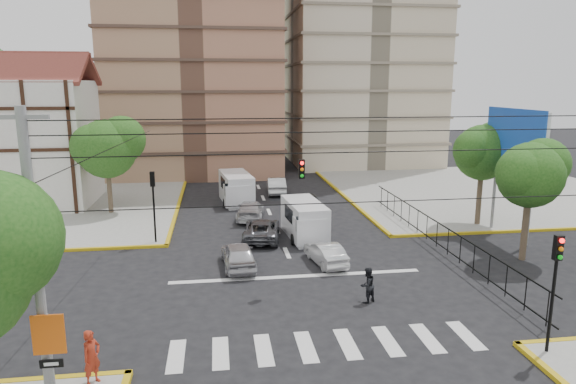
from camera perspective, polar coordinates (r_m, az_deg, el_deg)
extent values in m
plane|color=black|center=(25.66, 1.44, -10.32)|extent=(160.00, 160.00, 0.00)
cube|color=gray|center=(47.29, -27.69, -1.24)|extent=(26.00, 26.00, 0.15)
cube|color=gray|center=(50.52, 20.43, 0.14)|extent=(26.00, 26.00, 0.15)
cube|color=silver|center=(20.33, 4.33, -16.61)|extent=(12.00, 2.40, 0.01)
cube|color=silver|center=(26.76, 1.01, -9.35)|extent=(13.00, 0.40, 0.01)
cube|color=silver|center=(46.21, -27.10, 4.75)|extent=(10.00, 8.00, 10.00)
cube|color=maroon|center=(44.19, -28.63, 12.03)|extent=(10.80, 4.25, 2.65)
cube|color=maroon|center=(47.78, -27.04, 12.06)|extent=(10.80, 4.25, 2.65)
cylinder|color=slate|center=(33.91, 25.20, -2.13)|extent=(0.20, 0.20, 4.00)
cylinder|color=slate|center=(37.22, 21.88, -0.69)|extent=(0.20, 0.20, 4.00)
cube|color=silver|center=(34.92, 24.00, 5.03)|extent=(0.25, 6.00, 4.00)
cube|color=blue|center=(34.81, 23.72, 5.04)|extent=(0.08, 6.20, 4.20)
cylinder|color=#473828|center=(31.49, 24.87, -3.20)|extent=(0.36, 0.36, 4.20)
sphere|color=#1B4B15|center=(30.95, 25.31, 1.72)|extent=(3.60, 3.60, 3.60)
sphere|color=#1B4B15|center=(31.61, 26.47, 2.80)|extent=(2.88, 2.88, 2.88)
sphere|color=#1B4B15|center=(30.28, 24.51, 1.93)|extent=(2.70, 2.70, 2.70)
cylinder|color=#473828|center=(37.81, 20.49, -0.26)|extent=(0.36, 0.36, 4.48)
sphere|color=#1B4B15|center=(37.35, 20.81, 4.13)|extent=(3.80, 3.80, 3.80)
sphere|color=#1B4B15|center=(38.01, 21.92, 5.03)|extent=(3.04, 3.04, 3.04)
sphere|color=#1B4B15|center=(36.70, 20.01, 4.36)|extent=(2.85, 2.85, 2.85)
cylinder|color=#473828|center=(40.96, -19.23, 0.52)|extent=(0.36, 0.36, 4.20)
sphere|color=#1B4B15|center=(40.52, -19.51, 4.55)|extent=(4.40, 4.40, 4.40)
sphere|color=#1B4B15|center=(40.54, -17.96, 5.60)|extent=(3.52, 3.52, 3.52)
sphere|color=#1B4B15|center=(40.39, -20.84, 4.75)|extent=(3.30, 3.30, 3.30)
cylinder|color=black|center=(21.05, 27.23, -11.23)|extent=(0.12, 0.12, 3.50)
cube|color=black|center=(20.34, 27.81, -5.49)|extent=(0.28, 0.22, 0.90)
sphere|color=#FF0C0C|center=(20.26, 27.90, -4.68)|extent=(0.17, 0.17, 0.17)
cylinder|color=black|center=(32.42, -14.63, -2.43)|extent=(0.12, 0.12, 3.50)
cube|color=black|center=(31.96, -14.84, 1.40)|extent=(0.28, 0.22, 0.90)
sphere|color=#FF0C0C|center=(31.91, -14.87, 1.93)|extent=(0.17, 0.17, 0.17)
cube|color=black|center=(24.08, 1.51, 2.57)|extent=(0.28, 0.22, 0.90)
cylinder|color=black|center=(15.35, 7.08, -1.16)|extent=(18.00, 0.03, 0.03)
cylinder|color=slate|center=(16.10, -26.10, -7.62)|extent=(0.28, 0.28, 9.00)
cube|color=slate|center=(15.31, -27.53, 7.41)|extent=(1.40, 0.12, 0.12)
cylinder|color=slate|center=(17.00, -24.72, -17.13)|extent=(0.08, 0.08, 3.20)
cube|color=#E5590C|center=(16.52, -25.07, -14.16)|extent=(0.90, 0.06, 1.20)
cube|color=black|center=(16.92, -24.79, -16.91)|extent=(0.65, 0.05, 0.25)
cube|color=silver|center=(33.11, 1.82, -3.07)|extent=(2.44, 5.18, 2.31)
cube|color=silver|center=(31.24, 2.45, -4.28)|extent=(2.01, 1.37, 1.61)
cube|color=black|center=(30.76, 2.58, -3.47)|extent=(1.86, 0.26, 0.90)
cylinder|color=black|center=(31.66, 0.60, -5.29)|extent=(0.25, 0.70, 0.70)
cylinder|color=black|center=(31.99, 4.00, -5.13)|extent=(0.25, 0.70, 0.70)
cylinder|color=black|center=(34.71, -0.20, -3.74)|extent=(0.25, 0.70, 0.70)
cylinder|color=black|center=(35.01, 2.90, -3.61)|extent=(0.25, 0.70, 0.70)
cube|color=silver|center=(42.88, -5.78, 0.44)|extent=(2.83, 5.61, 2.47)
cube|color=silver|center=(40.81, -5.65, -0.38)|extent=(2.19, 1.54, 1.72)
cube|color=black|center=(40.33, -5.65, 0.33)|extent=(1.98, 0.36, 0.97)
cylinder|color=black|center=(41.36, -7.07, -1.24)|extent=(0.25, 0.75, 0.75)
cylinder|color=black|center=(41.44, -4.25, -1.15)|extent=(0.25, 0.75, 0.75)
cylinder|color=black|center=(44.72, -7.16, -0.25)|extent=(0.25, 0.75, 0.75)
cylinder|color=black|center=(44.79, -4.55, -0.17)|extent=(0.25, 0.75, 0.75)
imported|color=#B7B6BC|center=(27.90, -5.53, -6.97)|extent=(1.97, 4.27, 1.42)
imported|color=silver|center=(28.41, 4.21, -6.81)|extent=(1.90, 3.86, 1.22)
imported|color=#515258|center=(32.73, -2.93, -4.16)|extent=(2.84, 5.01, 1.32)
imported|color=silver|center=(37.69, -4.21, -2.01)|extent=(2.49, 4.83, 1.34)
imported|color=#28282A|center=(40.22, 2.11, -1.04)|extent=(2.05, 4.30, 1.42)
imported|color=silver|center=(46.38, -1.33, 0.75)|extent=(1.83, 4.62, 1.49)
imported|color=#A42D19|center=(18.49, -20.98, -16.77)|extent=(0.74, 0.80, 1.84)
imported|color=black|center=(23.77, 8.80, -10.18)|extent=(1.00, 0.94, 1.64)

